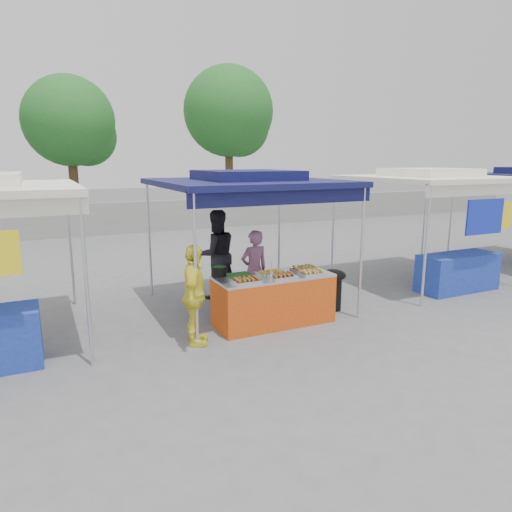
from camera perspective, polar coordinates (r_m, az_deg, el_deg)
name	(u,v)px	position (r m, az deg, el deg)	size (l,w,h in m)	color
ground_plane	(271,321)	(8.03, 1.86, -8.16)	(80.00, 80.00, 0.00)	slate
back_wall	(140,217)	(18.16, -14.34, 4.74)	(40.00, 0.25, 1.20)	gray
main_canopy	(247,181)	(8.42, -1.10, 9.30)	(3.20, 3.20, 2.57)	silver
neighbor_stall_right	(441,214)	(10.85, 22.13, 4.94)	(3.20, 3.20, 2.57)	silver
tree_1	(73,125)	(19.88, -21.87, 14.93)	(3.53, 3.48, 5.97)	#45341A
tree_2	(231,116)	(21.51, -3.13, 17.12)	(4.00, 4.00, 6.88)	#45341A
vendor_table	(274,299)	(7.81, 2.22, -5.45)	(2.00, 0.80, 0.85)	#D04912
food_tray_fl	(247,281)	(7.21, -1.17, -3.11)	(0.42, 0.30, 0.07)	silver
food_tray_fm	(282,276)	(7.49, 3.29, -2.56)	(0.42, 0.30, 0.07)	silver
food_tray_fr	(311,273)	(7.77, 6.94, -2.10)	(0.42, 0.30, 0.07)	silver
food_tray_bl	(239,276)	(7.50, -2.15, -2.53)	(0.42, 0.30, 0.07)	silver
food_tray_bm	(271,273)	(7.73, 1.83, -2.09)	(0.42, 0.30, 0.07)	silver
food_tray_br	(304,269)	(8.04, 6.06, -1.61)	(0.42, 0.30, 0.07)	silver
cooking_pot	(219,271)	(7.66, -4.62, -1.91)	(0.27, 0.27, 0.16)	black
skewer_cup	(271,276)	(7.42, 1.92, -2.54)	(0.09, 0.09, 0.11)	silver
wok_burner	(333,286)	(8.61, 9.61, -3.71)	(0.46, 0.46, 0.78)	black
crate_left	(230,308)	(8.22, -3.29, -6.49)	(0.54, 0.38, 0.32)	#152AAE
crate_right	(267,303)	(8.52, 1.35, -5.93)	(0.47, 0.33, 0.28)	#152AAE
crate_stacked	(267,289)	(8.44, 1.36, -4.14)	(0.45, 0.32, 0.27)	#152AAE
vendor_woman	(254,270)	(8.45, -0.23, -1.79)	(0.55, 0.36, 1.50)	#935E82
helper_man	(216,254)	(9.17, -5.00, 0.19)	(0.87, 0.68, 1.80)	black
customer_person	(194,296)	(6.89, -7.71, -4.92)	(0.90, 0.38, 1.54)	yellow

